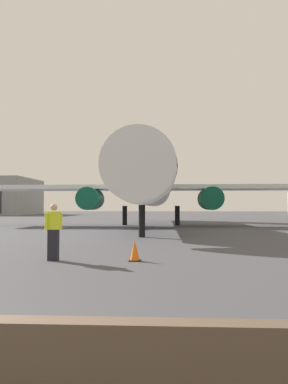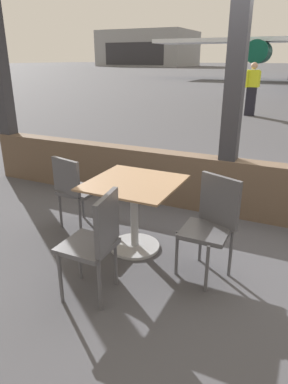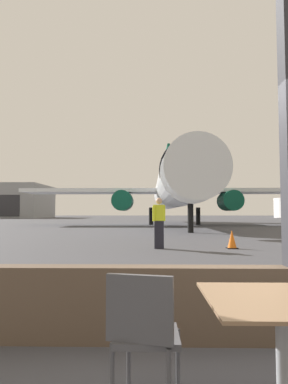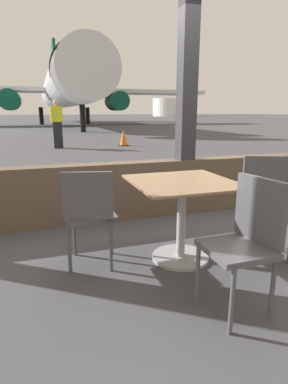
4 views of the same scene
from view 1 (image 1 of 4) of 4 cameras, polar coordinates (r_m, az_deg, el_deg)
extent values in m
plane|color=#424247|center=(43.20, 0.02, -4.47)|extent=(220.00, 220.00, 0.00)
cylinder|color=silver|center=(34.46, 1.03, 1.08)|extent=(3.81, 29.00, 3.81)
cone|color=silver|center=(18.73, -0.72, 3.92)|extent=(3.61, 2.60, 3.61)
cylinder|color=black|center=(20.63, -0.37, 3.76)|extent=(3.88, 0.90, 3.88)
cube|color=silver|center=(34.91, -12.13, 0.59)|extent=(13.95, 4.20, 0.36)
cube|color=silver|center=(34.34, 14.32, 0.66)|extent=(13.95, 4.20, 0.36)
cylinder|color=#0C4C38|center=(32.86, -8.04, -1.01)|extent=(1.90, 3.20, 1.90)
cylinder|color=#0C4C38|center=(32.48, 9.93, -0.98)|extent=(1.90, 3.20, 1.90)
cube|color=#0C4C38|center=(47.82, 1.59, 5.31)|extent=(0.36, 4.40, 5.20)
cylinder|color=black|center=(20.83, -0.32, -4.37)|extent=(0.36, 0.36, 1.76)
cylinder|color=black|center=(34.84, -2.91, -3.54)|extent=(0.44, 0.44, 1.76)
cylinder|color=black|center=(34.67, 5.02, -3.54)|extent=(0.44, 0.44, 1.76)
cube|color=black|center=(12.07, -13.44, -7.75)|extent=(0.32, 0.20, 0.95)
cube|color=yellow|center=(12.02, -13.40, -4.19)|extent=(0.40, 0.22, 0.55)
sphere|color=tan|center=(12.02, -13.39, -2.26)|extent=(0.22, 0.22, 0.22)
cylinder|color=yellow|center=(11.92, -14.45, -4.31)|extent=(0.09, 0.09, 0.52)
cylinder|color=yellow|center=(12.13, -12.37, -4.30)|extent=(0.09, 0.09, 0.52)
cone|color=orange|center=(11.69, -1.39, -8.75)|extent=(0.32, 0.32, 0.64)
cube|color=black|center=(11.73, -1.39, -10.23)|extent=(0.36, 0.36, 0.03)
camera|label=2|loc=(1.81, -120.74, 8.40)|focal=32.29mm
camera|label=3|loc=(3.73, -90.11, -6.30)|focal=31.83mm
camera|label=4|loc=(4.15, -95.47, -4.17)|focal=29.47mm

